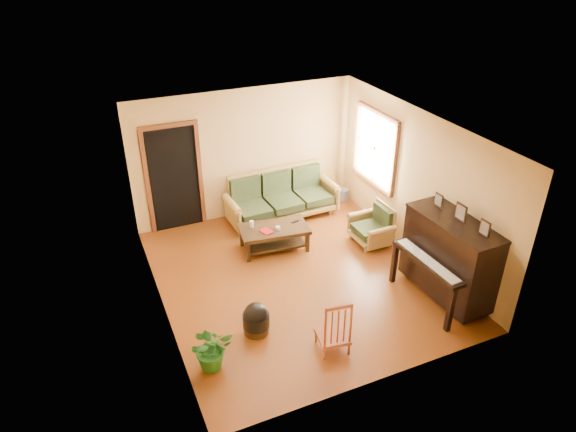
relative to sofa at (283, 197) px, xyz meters
name	(u,v)px	position (x,y,z in m)	size (l,w,h in m)	color
floor	(298,276)	(-0.56, -1.98, -0.48)	(5.00, 5.00, 0.00)	#5B280C
doorway	(174,179)	(-2.01, 0.50, 0.55)	(1.08, 0.16, 2.05)	black
window	(376,148)	(1.65, -0.68, 1.02)	(0.12, 1.36, 1.46)	white
sofa	(283,197)	(0.00, 0.00, 0.00)	(2.23, 0.94, 0.96)	#A17D3B
coffee_table	(274,238)	(-0.60, -1.01, -0.25)	(1.23, 0.67, 0.45)	black
armchair	(371,225)	(1.12, -1.53, -0.11)	(0.71, 0.75, 0.75)	#A17D3B
piano	(449,259)	(1.37, -3.38, 0.21)	(0.92, 1.56, 1.38)	black
footstool	(256,322)	(-1.69, -2.98, -0.29)	(0.39, 0.39, 0.37)	black
red_chair	(333,324)	(-0.83, -3.72, -0.03)	(0.42, 0.46, 0.89)	maroon
leaning_frame	(325,185)	(1.17, 0.40, -0.16)	(0.48, 0.11, 0.65)	gold
ceramic_crock	(343,195)	(1.50, 0.17, -0.35)	(0.21, 0.21, 0.26)	#2E478A
potted_plant	(212,348)	(-2.46, -3.37, -0.16)	(0.57, 0.50, 0.64)	#1E5F1B
book	(263,233)	(-0.86, -1.12, -0.02)	(0.17, 0.23, 0.02)	maroon
candle	(252,224)	(-0.96, -0.83, 0.03)	(0.07, 0.07, 0.13)	white
glass_jar	(278,228)	(-0.56, -1.10, 0.00)	(0.09, 0.09, 0.06)	white
remote	(295,221)	(-0.16, -0.97, -0.02)	(0.15, 0.04, 0.02)	black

